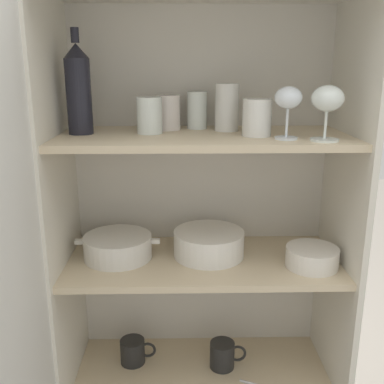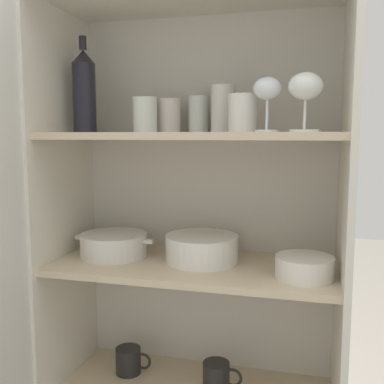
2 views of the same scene
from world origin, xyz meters
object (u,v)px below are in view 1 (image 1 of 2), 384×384
at_px(mixing_bowl_large, 312,256).
at_px(casserole_dish, 118,247).
at_px(coffee_mug_primary, 133,351).
at_px(plate_stack_white, 209,243).
at_px(wine_bottle, 78,89).

xyz_separation_m(mixing_bowl_large, casserole_dish, (-0.59, 0.08, 0.00)).
height_order(mixing_bowl_large, coffee_mug_primary, mixing_bowl_large).
xyz_separation_m(plate_stack_white, casserole_dish, (-0.28, -0.01, -0.00)).
bearing_deg(wine_bottle, casserole_dish, -1.83).
xyz_separation_m(mixing_bowl_large, coffee_mug_primary, (-0.56, 0.11, -0.40)).
bearing_deg(mixing_bowl_large, wine_bottle, 173.33).
relative_size(plate_stack_white, casserole_dish, 0.84).
bearing_deg(plate_stack_white, coffee_mug_primary, 174.84).
height_order(wine_bottle, casserole_dish, wine_bottle).
bearing_deg(casserole_dish, mixing_bowl_large, -7.39).
height_order(plate_stack_white, casserole_dish, plate_stack_white).
relative_size(plate_stack_white, coffee_mug_primary, 1.81).
distance_m(wine_bottle, coffee_mug_primary, 0.89).
bearing_deg(mixing_bowl_large, plate_stack_white, 164.29).
xyz_separation_m(plate_stack_white, mixing_bowl_large, (0.30, -0.09, -0.01)).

